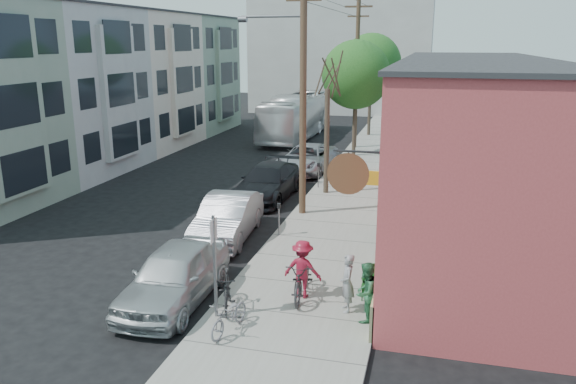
% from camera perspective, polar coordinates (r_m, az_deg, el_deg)
% --- Properties ---
extents(ground, '(120.00, 120.00, 0.00)m').
position_cam_1_polar(ground, '(20.19, -8.64, -6.03)').
color(ground, black).
extents(sidewalk, '(4.50, 58.00, 0.15)m').
position_cam_1_polar(sidewalk, '(29.34, 7.56, 0.89)').
color(sidewalk, gray).
rests_on(sidewalk, ground).
extents(cafe_building, '(6.60, 20.20, 6.61)m').
position_cam_1_polar(cafe_building, '(22.64, 17.90, 4.40)').
color(cafe_building, '#AC4042').
rests_on(cafe_building, ground).
extents(apartment_row, '(6.30, 32.00, 9.00)m').
position_cam_1_polar(apartment_row, '(36.91, -17.58, 10.21)').
color(apartment_row, gray).
rests_on(apartment_row, ground).
extents(end_cap_building, '(18.00, 8.00, 12.00)m').
position_cam_1_polar(end_cap_building, '(60.04, 5.51, 13.90)').
color(end_cap_building, '#B4B3AE').
rests_on(end_cap_building, ground).
extents(sign_post, '(0.07, 0.45, 2.80)m').
position_cam_1_polar(sign_post, '(14.71, -7.48, -6.54)').
color(sign_post, slate).
rests_on(sign_post, sidewalk).
extents(parking_meter_near, '(0.14, 0.14, 1.24)m').
position_cam_1_polar(parking_meter_near, '(20.93, -0.93, -2.24)').
color(parking_meter_near, slate).
rests_on(parking_meter_near, sidewalk).
extents(parking_meter_far, '(0.14, 0.14, 1.24)m').
position_cam_1_polar(parking_meter_far, '(27.85, 3.11, 2.15)').
color(parking_meter_far, slate).
rests_on(parking_meter_far, sidewalk).
extents(utility_pole_near, '(3.57, 0.28, 10.00)m').
position_cam_1_polar(utility_pole_near, '(22.92, 1.40, 10.57)').
color(utility_pole_near, '#503A28').
rests_on(utility_pole_near, sidewalk).
extents(utility_pole_far, '(1.80, 0.28, 10.00)m').
position_cam_1_polar(utility_pole_far, '(38.40, 6.99, 12.21)').
color(utility_pole_far, '#503A28').
rests_on(utility_pole_far, sidewalk).
extents(tree_bare, '(0.24, 0.24, 4.93)m').
position_cam_1_polar(tree_bare, '(26.58, 3.95, 5.10)').
color(tree_bare, '#44392C').
rests_on(tree_bare, sidewalk).
extents(tree_leafy_mid, '(4.23, 4.23, 7.16)m').
position_cam_1_polar(tree_leafy_mid, '(35.54, 6.91, 11.74)').
color(tree_leafy_mid, '#44392C').
rests_on(tree_leafy_mid, sidewalk).
extents(tree_leafy_far, '(4.48, 4.48, 7.65)m').
position_cam_1_polar(tree_leafy_far, '(43.73, 8.45, 12.78)').
color(tree_leafy_far, '#44392C').
rests_on(tree_leafy_far, sidewalk).
extents(patio_chair_a, '(0.62, 0.62, 0.88)m').
position_cam_1_polar(patio_chair_a, '(16.42, 8.37, -8.90)').
color(patio_chair_a, '#124114').
rests_on(patio_chair_a, sidewalk).
extents(patio_chair_b, '(0.51, 0.51, 0.88)m').
position_cam_1_polar(patio_chair_b, '(16.17, 8.33, -9.29)').
color(patio_chair_b, '#124114').
rests_on(patio_chair_b, sidewalk).
extents(patron_grey, '(0.54, 0.67, 1.62)m').
position_cam_1_polar(patron_grey, '(15.29, 6.04, -9.19)').
color(patron_grey, gray).
rests_on(patron_grey, sidewalk).
extents(patron_green, '(0.87, 0.96, 1.61)m').
position_cam_1_polar(patron_green, '(14.84, 7.89, -10.05)').
color(patron_green, '#2B6B42').
rests_on(patron_green, sidewalk).
extents(cyclist, '(1.14, 0.72, 1.69)m').
position_cam_1_polar(cyclist, '(16.00, 1.49, -7.82)').
color(cyclist, maroon).
rests_on(cyclist, sidewalk).
extents(cyclist_bike, '(0.90, 2.21, 1.14)m').
position_cam_1_polar(cyclist_bike, '(16.11, 1.48, -8.72)').
color(cyclist_bike, black).
rests_on(cyclist_bike, sidewalk).
extents(parked_bike_a, '(1.00, 1.81, 1.05)m').
position_cam_1_polar(parked_bike_a, '(15.54, -6.23, -9.93)').
color(parked_bike_a, black).
rests_on(parked_bike_a, sidewalk).
extents(parked_bike_b, '(0.87, 1.70, 0.85)m').
position_cam_1_polar(parked_bike_b, '(14.44, -5.97, -12.41)').
color(parked_bike_b, slate).
rests_on(parked_bike_b, sidewalk).
extents(car_0, '(2.05, 4.89, 1.65)m').
position_cam_1_polar(car_0, '(16.33, -11.46, -8.28)').
color(car_0, '#B0B5B8').
rests_on(car_0, ground).
extents(car_1, '(2.15, 5.09, 1.63)m').
position_cam_1_polar(car_1, '(21.14, -6.17, -2.62)').
color(car_1, '#A4A4AB').
rests_on(car_1, ground).
extents(car_2, '(2.41, 5.57, 1.60)m').
position_cam_1_polar(car_2, '(26.41, -2.06, 1.03)').
color(car_2, black).
rests_on(car_2, ground).
extents(car_3, '(2.99, 5.66, 1.52)m').
position_cam_1_polar(car_3, '(31.93, 1.96, 3.44)').
color(car_3, '#A4A4AB').
rests_on(car_3, ground).
extents(bus, '(3.08, 11.86, 3.28)m').
position_cam_1_polar(bus, '(43.14, 0.83, 7.70)').
color(bus, white).
rests_on(bus, ground).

